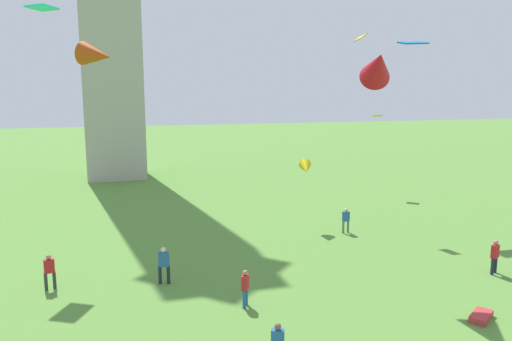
{
  "coord_description": "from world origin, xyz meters",
  "views": [
    {
      "loc": [
        -8.27,
        -5.77,
        8.83
      ],
      "look_at": [
        -1.34,
        18.08,
        4.68
      ],
      "focal_mm": 33.47,
      "sensor_mm": 36.0,
      "label": 1
    }
  ],
  "objects_px": {
    "person_4": "(245,286)",
    "kite_flying_4": "(42,8)",
    "kite_flying_1": "(360,38)",
    "kite_bundle_1": "(481,316)",
    "kite_flying_2": "(378,66)",
    "kite_flying_3": "(413,43)",
    "kite_flying_5": "(378,116)",
    "person_5": "(495,255)",
    "kite_flying_7": "(306,168)",
    "person_1": "(49,270)",
    "person_0": "(346,219)",
    "kite_flying_8": "(97,55)",
    "person_2": "(164,263)"
  },
  "relations": [
    {
      "from": "kite_flying_5",
      "to": "kite_flying_4",
      "type": "bearing_deg",
      "value": 56.77
    },
    {
      "from": "person_5",
      "to": "kite_flying_4",
      "type": "relative_size",
      "value": 0.89
    },
    {
      "from": "person_2",
      "to": "kite_flying_4",
      "type": "xyz_separation_m",
      "value": [
        -5.32,
        7.24,
        12.21
      ]
    },
    {
      "from": "person_5",
      "to": "kite_flying_7",
      "type": "distance_m",
      "value": 12.05
    },
    {
      "from": "kite_bundle_1",
      "to": "kite_flying_3",
      "type": "bearing_deg",
      "value": 67.57
    },
    {
      "from": "kite_flying_5",
      "to": "person_0",
      "type": "bearing_deg",
      "value": 91.11
    },
    {
      "from": "kite_flying_2",
      "to": "kite_flying_5",
      "type": "bearing_deg",
      "value": 81.25
    },
    {
      "from": "person_2",
      "to": "kite_flying_2",
      "type": "relative_size",
      "value": 0.63
    },
    {
      "from": "kite_flying_1",
      "to": "person_4",
      "type": "bearing_deg",
      "value": 125.43
    },
    {
      "from": "kite_bundle_1",
      "to": "person_4",
      "type": "bearing_deg",
      "value": 156.66
    },
    {
      "from": "person_0",
      "to": "kite_bundle_1",
      "type": "bearing_deg",
      "value": -97.44
    },
    {
      "from": "kite_flying_2",
      "to": "kite_flying_4",
      "type": "bearing_deg",
      "value": 172.82
    },
    {
      "from": "person_5",
      "to": "kite_flying_5",
      "type": "relative_size",
      "value": 1.56
    },
    {
      "from": "person_5",
      "to": "kite_flying_8",
      "type": "distance_m",
      "value": 20.32
    },
    {
      "from": "kite_flying_7",
      "to": "kite_flying_3",
      "type": "bearing_deg",
      "value": 18.45
    },
    {
      "from": "person_2",
      "to": "kite_flying_7",
      "type": "distance_m",
      "value": 12.29
    },
    {
      "from": "person_4",
      "to": "kite_flying_4",
      "type": "relative_size",
      "value": 0.83
    },
    {
      "from": "kite_flying_5",
      "to": "kite_bundle_1",
      "type": "distance_m",
      "value": 24.77
    },
    {
      "from": "person_0",
      "to": "kite_flying_5",
      "type": "xyz_separation_m",
      "value": [
        8.06,
        10.42,
        5.81
      ]
    },
    {
      "from": "kite_flying_7",
      "to": "kite_bundle_1",
      "type": "distance_m",
      "value": 14.52
    },
    {
      "from": "kite_flying_1",
      "to": "kite_flying_3",
      "type": "distance_m",
      "value": 3.49
    },
    {
      "from": "person_5",
      "to": "kite_flying_3",
      "type": "height_order",
      "value": "kite_flying_3"
    },
    {
      "from": "kite_flying_4",
      "to": "kite_flying_8",
      "type": "xyz_separation_m",
      "value": [
        2.91,
        -8.7,
        -3.01
      ]
    },
    {
      "from": "kite_flying_1",
      "to": "kite_bundle_1",
      "type": "bearing_deg",
      "value": 158.83
    },
    {
      "from": "kite_flying_5",
      "to": "kite_flying_8",
      "type": "height_order",
      "value": "kite_flying_8"
    },
    {
      "from": "person_4",
      "to": "kite_flying_8",
      "type": "distance_m",
      "value": 10.93
    },
    {
      "from": "kite_flying_2",
      "to": "kite_flying_8",
      "type": "relative_size",
      "value": 1.65
    },
    {
      "from": "person_1",
      "to": "kite_flying_8",
      "type": "height_order",
      "value": "kite_flying_8"
    },
    {
      "from": "person_0",
      "to": "kite_flying_7",
      "type": "distance_m",
      "value": 4.09
    },
    {
      "from": "kite_flying_4",
      "to": "kite_flying_7",
      "type": "relative_size",
      "value": 1.26
    },
    {
      "from": "person_0",
      "to": "kite_flying_4",
      "type": "xyz_separation_m",
      "value": [
        -17.08,
        2.29,
        12.31
      ]
    },
    {
      "from": "person_1",
      "to": "kite_bundle_1",
      "type": "xyz_separation_m",
      "value": [
        16.56,
        -7.82,
        -0.8
      ]
    },
    {
      "from": "kite_bundle_1",
      "to": "kite_flying_7",
      "type": "bearing_deg",
      "value": 97.36
    },
    {
      "from": "person_5",
      "to": "kite_flying_1",
      "type": "xyz_separation_m",
      "value": [
        -1.3,
        11.93,
        11.44
      ]
    },
    {
      "from": "person_2",
      "to": "kite_flying_8",
      "type": "xyz_separation_m",
      "value": [
        -2.41,
        -1.46,
        9.2
      ]
    },
    {
      "from": "kite_flying_1",
      "to": "kite_flying_3",
      "type": "relative_size",
      "value": 0.61
    },
    {
      "from": "kite_flying_5",
      "to": "kite_flying_2",
      "type": "bearing_deg",
      "value": 98.12
    },
    {
      "from": "kite_flying_1",
      "to": "kite_flying_3",
      "type": "bearing_deg",
      "value": -125.75
    },
    {
      "from": "person_1",
      "to": "kite_flying_1",
      "type": "bearing_deg",
      "value": 4.79
    },
    {
      "from": "person_1",
      "to": "kite_flying_7",
      "type": "distance_m",
      "value": 16.25
    },
    {
      "from": "person_2",
      "to": "kite_flying_3",
      "type": "distance_m",
      "value": 21.87
    },
    {
      "from": "kite_flying_1",
      "to": "kite_flying_2",
      "type": "relative_size",
      "value": 0.37
    },
    {
      "from": "kite_flying_8",
      "to": "person_4",
      "type": "bearing_deg",
      "value": -72.49
    },
    {
      "from": "person_5",
      "to": "kite_flying_2",
      "type": "relative_size",
      "value": 0.61
    },
    {
      "from": "person_1",
      "to": "kite_flying_1",
      "type": "height_order",
      "value": "kite_flying_1"
    },
    {
      "from": "person_5",
      "to": "kite_flying_4",
      "type": "height_order",
      "value": "kite_flying_4"
    },
    {
      "from": "person_2",
      "to": "kite_bundle_1",
      "type": "height_order",
      "value": "person_2"
    },
    {
      "from": "kite_flying_7",
      "to": "person_1",
      "type": "bearing_deg",
      "value": -141.93
    },
    {
      "from": "kite_flying_7",
      "to": "kite_flying_2",
      "type": "bearing_deg",
      "value": -73.2
    },
    {
      "from": "kite_flying_4",
      "to": "kite_bundle_1",
      "type": "distance_m",
      "value": 25.7
    }
  ]
}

